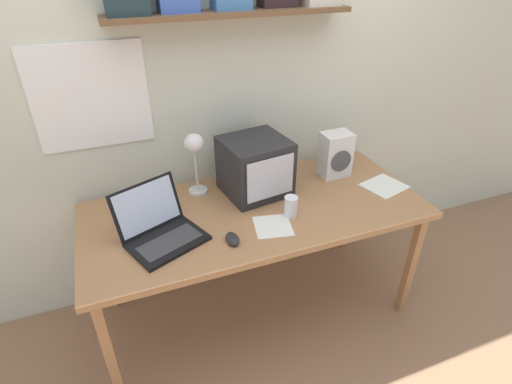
# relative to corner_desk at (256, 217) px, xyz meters

# --- Properties ---
(ground_plane) EXTENTS (12.00, 12.00, 0.00)m
(ground_plane) POSITION_rel_corner_desk_xyz_m (0.00, 0.00, -0.70)
(ground_plane) COLOR #966E4F
(back_wall) EXTENTS (5.60, 0.24, 2.60)m
(back_wall) POSITION_rel_corner_desk_xyz_m (-0.00, 0.46, 0.62)
(back_wall) COLOR beige
(back_wall) RESTS_ON ground_plane
(corner_desk) EXTENTS (1.80, 0.79, 0.75)m
(corner_desk) POSITION_rel_corner_desk_xyz_m (0.00, 0.00, 0.00)
(corner_desk) COLOR #A8744A
(corner_desk) RESTS_ON ground_plane
(crt_monitor) EXTENTS (0.38, 0.37, 0.31)m
(crt_monitor) POSITION_rel_corner_desk_xyz_m (0.06, 0.16, 0.21)
(crt_monitor) COLOR #232326
(crt_monitor) RESTS_ON corner_desk
(laptop) EXTENTS (0.43, 0.42, 0.25)m
(laptop) POSITION_rel_corner_desk_xyz_m (-0.52, -0.07, 0.12)
(laptop) COLOR black
(laptop) RESTS_ON corner_desk
(desk_lamp) EXTENTS (0.12, 0.16, 0.38)m
(desk_lamp) POSITION_rel_corner_desk_xyz_m (-0.26, 0.22, 0.33)
(desk_lamp) COLOR silver
(desk_lamp) RESTS_ON corner_desk
(juice_glass) EXTENTS (0.07, 0.07, 0.11)m
(juice_glass) POSITION_rel_corner_desk_xyz_m (0.14, -0.13, 0.11)
(juice_glass) COLOR white
(juice_glass) RESTS_ON corner_desk
(space_heater) EXTENTS (0.18, 0.14, 0.27)m
(space_heater) POSITION_rel_corner_desk_xyz_m (0.57, 0.17, 0.19)
(space_heater) COLOR white
(space_heater) RESTS_ON corner_desk
(computer_mouse) EXTENTS (0.06, 0.11, 0.03)m
(computer_mouse) POSITION_rel_corner_desk_xyz_m (-0.21, -0.22, 0.07)
(computer_mouse) COLOR #232326
(computer_mouse) RESTS_ON corner_desk
(open_notebook) EXTENTS (0.27, 0.25, 0.00)m
(open_notebook) POSITION_rel_corner_desk_xyz_m (0.78, -0.06, 0.06)
(open_notebook) COLOR white
(open_notebook) RESTS_ON corner_desk
(printed_handout) EXTENTS (0.22, 0.22, 0.00)m
(printed_handout) POSITION_rel_corner_desk_xyz_m (0.02, -0.18, 0.06)
(printed_handout) COLOR white
(printed_handout) RESTS_ON corner_desk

